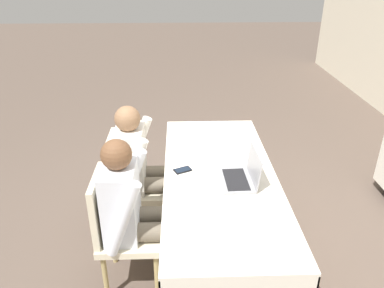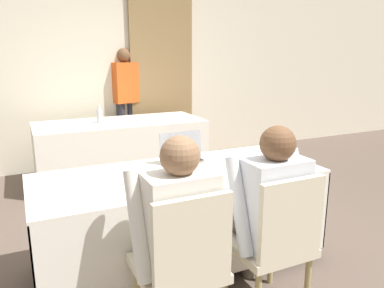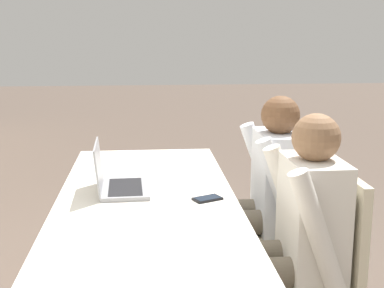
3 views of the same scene
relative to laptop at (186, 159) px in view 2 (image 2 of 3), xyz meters
The scene contains 14 objects.
ground_plane 0.79m from the laptop, 129.23° to the right, with size 24.00×24.00×0.00m, color brown.
wall_back 2.78m from the laptop, 92.38° to the left, with size 12.00×0.06×2.70m.
curtain_panel 2.84m from the laptop, 72.81° to the left, with size 0.92×0.04×2.65m.
conference_table_near 0.28m from the laptop, 129.23° to the right, with size 1.99×0.82×0.72m.
conference_table_far 1.99m from the laptop, 89.59° to the left, with size 1.99×0.82×0.72m.
laptop is the anchor object (origin of this frame).
cell_phone 0.45m from the laptop, 112.01° to the right, with size 0.12×0.15×0.01m.
paper_beside_laptop 0.42m from the laptop, ahead, with size 0.25×0.32×0.00m.
water_bottle 2.02m from the laptop, 96.37° to the left, with size 0.07×0.07×0.22m.
chair_near_left 0.99m from the laptop, 115.25° to the right, with size 0.44×0.44×0.89m.
chair_near_right 0.92m from the laptop, 78.23° to the right, with size 0.44×0.44×0.89m.
person_checkered_shirt 0.86m from the laptop, 118.18° to the right, with size 0.50×0.52×1.15m.
person_white_shirt 0.78m from the laptop, 76.69° to the right, with size 0.50×0.52×1.15m.
person_red_shirt 2.71m from the laptop, 84.03° to the left, with size 0.38×0.28×1.59m.
Camera 2 is at (-0.98, -2.29, 1.54)m, focal length 35.00 mm.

